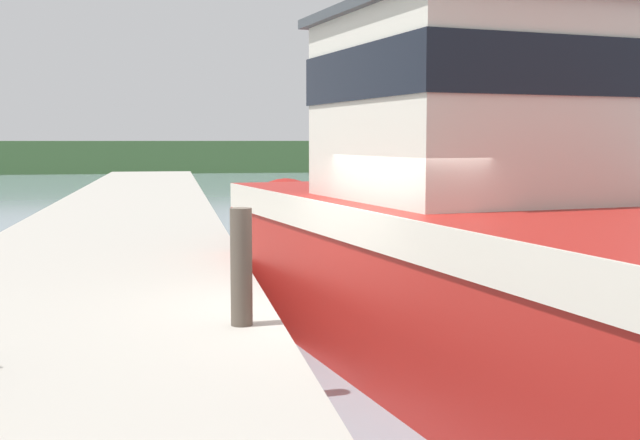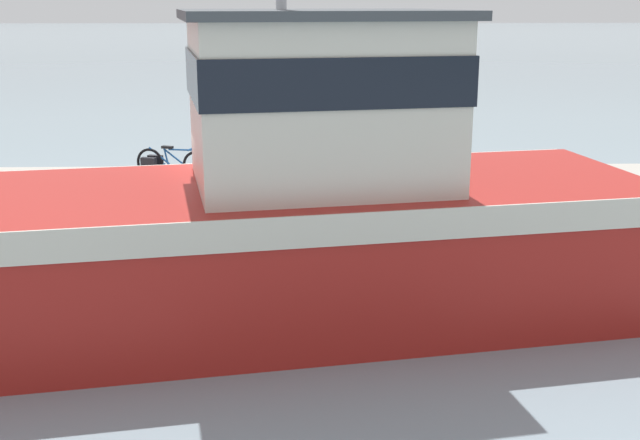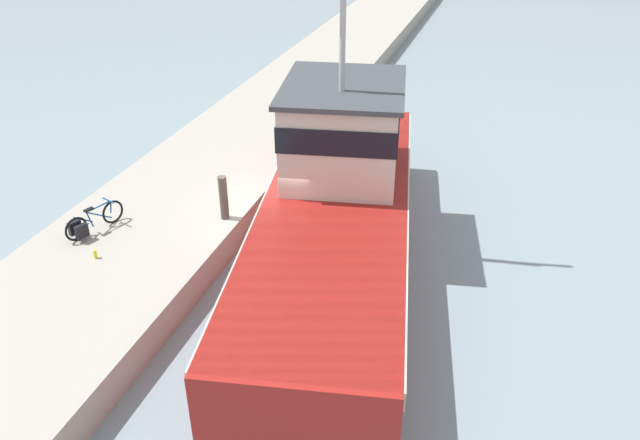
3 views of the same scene
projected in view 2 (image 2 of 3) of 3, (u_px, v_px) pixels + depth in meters
The scene contains 6 objects.
ground_plane at pixel (271, 279), 13.06m from camera, with size 320.00×320.00×0.00m, color gray.
dock_pier at pixel (275, 208), 15.93m from camera, with size 4.55×80.00×0.80m, color #A39E93.
fishing_boat_main at pixel (262, 216), 11.02m from camera, with size 5.53×14.71×9.69m.
bicycle_touring at pixel (166, 164), 16.63m from camera, with size 0.77×1.61×0.69m.
mooring_post at pixel (240, 179), 13.86m from camera, with size 0.22×0.22×1.19m, color #51473D.
water_bottle_on_curb at pixel (114, 182), 15.92m from camera, with size 0.08×0.08×0.22m, color yellow.
Camera 2 is at (12.36, 0.45, 4.37)m, focal length 45.00 mm.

